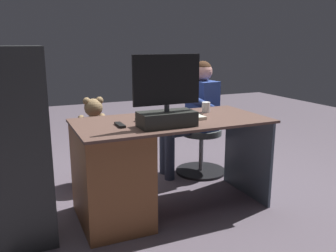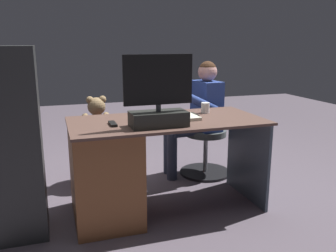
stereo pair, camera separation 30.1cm
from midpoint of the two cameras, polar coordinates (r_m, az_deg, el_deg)
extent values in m
plane|color=#5A505B|center=(3.24, -4.36, -10.75)|extent=(10.00, 10.00, 0.00)
cube|color=brown|center=(2.75, -2.51, 0.79)|extent=(1.49, 0.73, 0.02)
cube|color=brown|center=(2.72, -12.30, -7.75)|extent=(0.48, 0.67, 0.72)
cube|color=#414E5A|center=(3.17, 9.86, -4.58)|extent=(0.02, 0.66, 0.72)
cube|color=#252724|center=(2.52, -3.62, 1.09)|extent=(0.40, 0.20, 0.11)
cylinder|color=#333338|center=(2.50, -3.64, 2.85)|extent=(0.04, 0.04, 0.05)
cube|color=black|center=(2.47, -3.71, 7.38)|extent=(0.49, 0.02, 0.35)
cube|color=black|center=(2.49, -3.82, 7.40)|extent=(0.45, 0.00, 0.31)
cube|color=black|center=(2.82, -1.91, 1.53)|extent=(0.42, 0.14, 0.02)
ellipsoid|color=#2E2E20|center=(2.70, -7.83, 1.06)|extent=(0.06, 0.10, 0.04)
cylinder|color=white|center=(3.03, 3.29, 3.01)|extent=(0.07, 0.07, 0.09)
cube|color=black|center=(2.57, -11.03, 0.13)|extent=(0.04, 0.15, 0.02)
cube|color=beige|center=(2.81, -0.35, 1.57)|extent=(0.23, 0.31, 0.02)
cylinder|color=black|center=(3.53, -13.71, -8.84)|extent=(0.46, 0.46, 0.03)
cylinder|color=gray|center=(3.46, -13.89, -5.74)|extent=(0.04, 0.04, 0.38)
cylinder|color=maroon|center=(3.40, -14.10, -2.23)|extent=(0.39, 0.39, 0.06)
ellipsoid|color=#91754F|center=(3.36, -14.23, -0.03)|extent=(0.20, 0.17, 0.21)
sphere|color=#91754F|center=(3.33, -14.39, 2.83)|extent=(0.17, 0.17, 0.17)
sphere|color=beige|center=(3.40, -14.58, 2.82)|extent=(0.06, 0.06, 0.06)
sphere|color=#91754F|center=(3.33, -13.47, 3.97)|extent=(0.07, 0.07, 0.07)
sphere|color=#91754F|center=(3.31, -15.44, 3.80)|extent=(0.07, 0.07, 0.07)
cylinder|color=#91754F|center=(3.41, -12.73, 0.94)|extent=(0.06, 0.16, 0.10)
cylinder|color=#91754F|center=(3.38, -16.03, 0.64)|extent=(0.06, 0.16, 0.10)
cylinder|color=#91754F|center=(3.50, -13.64, -0.69)|extent=(0.07, 0.13, 0.07)
cylinder|color=#91754F|center=(3.48, -15.33, -0.85)|extent=(0.07, 0.13, 0.07)
cylinder|color=black|center=(3.74, 2.94, -7.21)|extent=(0.51, 0.51, 0.03)
cylinder|color=gray|center=(3.67, 2.97, -4.26)|extent=(0.04, 0.04, 0.38)
cylinder|color=#495150|center=(3.61, 3.02, -0.93)|extent=(0.41, 0.41, 0.06)
cube|color=#2C438E|center=(3.55, 3.07, 3.34)|extent=(0.23, 0.34, 0.49)
sphere|color=#D3958D|center=(3.51, 3.14, 8.67)|extent=(0.19, 0.19, 0.19)
sphere|color=#462D1C|center=(3.51, 3.14, 8.97)|extent=(0.17, 0.17, 0.17)
cylinder|color=#2C438E|center=(3.31, 2.08, 3.89)|extent=(0.39, 0.12, 0.23)
cylinder|color=#2C438E|center=(3.68, 0.01, 4.86)|extent=(0.39, 0.12, 0.23)
cylinder|color=#2B3449|center=(3.46, 0.68, -0.70)|extent=(0.38, 0.15, 0.11)
cylinder|color=#2B3449|center=(3.48, -2.23, -4.95)|extent=(0.10, 0.10, 0.46)
cylinder|color=#2B3449|center=(3.62, -0.19, -0.05)|extent=(0.38, 0.15, 0.11)
cylinder|color=#2B3449|center=(3.64, -2.96, -4.12)|extent=(0.10, 0.10, 0.46)
cube|color=#292A2A|center=(2.54, -26.72, -3.52)|extent=(0.44, 0.36, 1.30)
camera|label=1|loc=(0.15, -92.74, -0.65)|focal=38.12mm
camera|label=2|loc=(0.15, 87.26, 0.65)|focal=38.12mm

